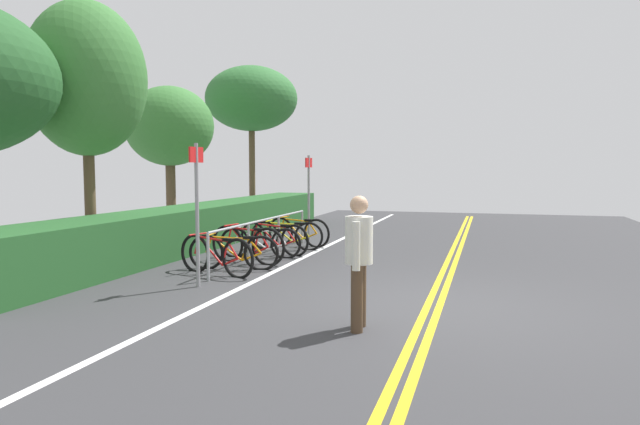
{
  "coord_description": "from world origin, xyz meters",
  "views": [
    {
      "loc": [
        -7.74,
        -0.69,
        1.88
      ],
      "look_at": [
        3.12,
        2.56,
        0.97
      ],
      "focal_mm": 31.85,
      "sensor_mm": 36.0,
      "label": 1
    }
  ],
  "objects": [
    {
      "name": "ground_plane",
      "position": [
        0.0,
        0.0,
        -0.03
      ],
      "size": [
        32.6,
        11.34,
        0.05
      ],
      "primitive_type": "cube",
      "color": "#353538"
    },
    {
      "name": "bicycle_2",
      "position": [
        2.41,
        3.83,
        0.36
      ],
      "size": [
        0.5,
        1.7,
        0.78
      ],
      "color": "black",
      "rests_on": "ground_plane"
    },
    {
      "name": "tree_mid",
      "position": [
        1.59,
        6.8,
        3.56
      ],
      "size": [
        2.28,
        2.28,
        5.06
      ],
      "color": "brown",
      "rests_on": "ground_plane"
    },
    {
      "name": "bicycle_5",
      "position": [
        4.39,
        3.73,
        0.32
      ],
      "size": [
        0.46,
        1.72,
        0.7
      ],
      "color": "black",
      "rests_on": "ground_plane"
    },
    {
      "name": "bicycle_6",
      "position": [
        5.05,
        3.67,
        0.34
      ],
      "size": [
        0.52,
        1.68,
        0.72
      ],
      "color": "black",
      "rests_on": "ground_plane"
    },
    {
      "name": "bicycle_4",
      "position": [
        3.67,
        3.77,
        0.34
      ],
      "size": [
        0.58,
        1.76,
        0.72
      ],
      "color": "black",
      "rests_on": "ground_plane"
    },
    {
      "name": "tree_far_right",
      "position": [
        6.25,
        7.84,
        2.99
      ],
      "size": [
        2.44,
        2.44,
        4.11
      ],
      "color": "brown",
      "rests_on": "ground_plane"
    },
    {
      "name": "centre_line_yellow_outer",
      "position": [
        0.0,
        0.08,
        0.0
      ],
      "size": [
        29.34,
        0.1,
        0.0
      ],
      "primitive_type": "cube",
      "color": "gold",
      "rests_on": "ground_plane"
    },
    {
      "name": "centre_line_yellow_inner",
      "position": [
        0.0,
        -0.08,
        0.0
      ],
      "size": [
        29.34,
        0.1,
        0.0
      ],
      "primitive_type": "cube",
      "color": "gold",
      "rests_on": "ground_plane"
    },
    {
      "name": "bicycle_3",
      "position": [
        3.11,
        3.85,
        0.32
      ],
      "size": [
        0.46,
        1.73,
        0.68
      ],
      "color": "black",
      "rests_on": "ground_plane"
    },
    {
      "name": "hedge_backdrop",
      "position": [
        4.54,
        5.95,
        0.48
      ],
      "size": [
        13.9,
        1.33,
        0.97
      ],
      "primitive_type": "cube",
      "color": "#235626",
      "rests_on": "ground_plane"
    },
    {
      "name": "bike_rack",
      "position": [
        3.04,
        3.72,
        0.62
      ],
      "size": [
        4.95,
        0.05,
        0.82
      ],
      "color": "#9EA0A5",
      "rests_on": "ground_plane"
    },
    {
      "name": "tree_extra",
      "position": [
        9.87,
        6.95,
        4.13
      ],
      "size": [
        3.05,
        3.05,
        5.22
      ],
      "color": "brown",
      "rests_on": "ground_plane"
    },
    {
      "name": "bicycle_1",
      "position": [
        1.71,
        3.79,
        0.32
      ],
      "size": [
        0.47,
        1.68,
        0.69
      ],
      "color": "black",
      "rests_on": "ground_plane"
    },
    {
      "name": "pedestrian",
      "position": [
        -1.43,
        0.73,
        0.88
      ],
      "size": [
        0.49,
        0.32,
        1.55
      ],
      "color": "#4C3826",
      "rests_on": "ground_plane"
    },
    {
      "name": "bike_lane_stripe_white",
      "position": [
        0.0,
        2.99,
        0.0
      ],
      "size": [
        29.34,
        0.12,
        0.0
      ],
      "primitive_type": "cube",
      "color": "white",
      "rests_on": "ground_plane"
    },
    {
      "name": "bicycle_0",
      "position": [
        1.16,
        3.87,
        0.34
      ],
      "size": [
        0.64,
        1.68,
        0.73
      ],
      "color": "black",
      "rests_on": "ground_plane"
    },
    {
      "name": "sign_post_near",
      "position": [
        0.15,
        3.67,
        1.35
      ],
      "size": [
        0.36,
        0.06,
        2.25
      ],
      "color": "gray",
      "rests_on": "ground_plane"
    },
    {
      "name": "sign_post_far",
      "position": [
        5.8,
        3.65,
        1.31
      ],
      "size": [
        0.36,
        0.07,
        2.17
      ],
      "color": "gray",
      "rests_on": "ground_plane"
    }
  ]
}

